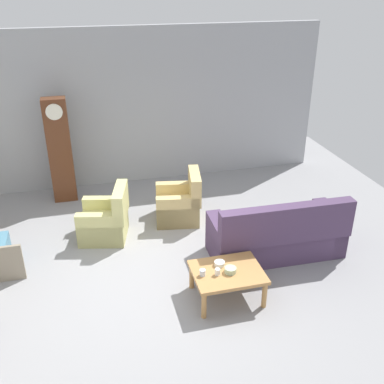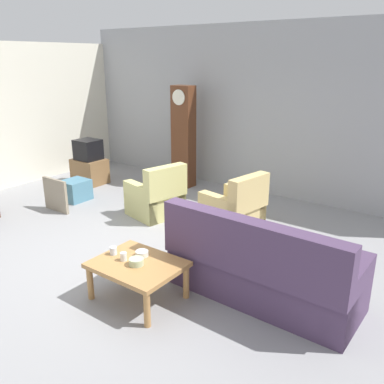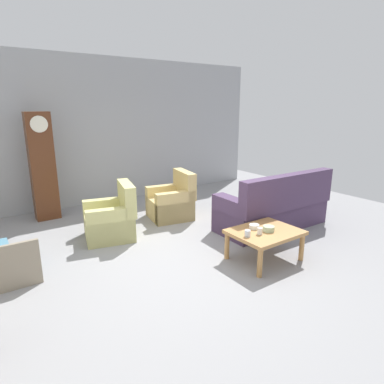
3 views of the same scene
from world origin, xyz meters
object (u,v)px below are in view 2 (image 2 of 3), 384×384
at_px(coffee_table_wood, 138,268).
at_px(cup_white_porcelain, 123,256).
at_px(bowl_white_stacked, 142,253).
at_px(armchair_olive_far, 234,211).
at_px(couch_floral, 261,270).
at_px(cup_blue_rimmed, 113,251).
at_px(grandfather_clock, 184,137).
at_px(tv_crt, 88,150).
at_px(framed_picture_leaning, 56,195).
at_px(bowl_shallow_green, 136,262).
at_px(armchair_olive_near, 157,199).
at_px(storage_box_blue, 76,190).
at_px(tv_stand_cabinet, 90,171).

relative_size(coffee_table_wood, cup_white_porcelain, 10.28).
bearing_deg(coffee_table_wood, bowl_white_stacked, 114.66).
xyz_separation_m(armchair_olive_far, cup_white_porcelain, (-0.03, -2.37, 0.18)).
height_order(couch_floral, cup_blue_rimmed, couch_floral).
bearing_deg(bowl_white_stacked, grandfather_clock, 120.72).
bearing_deg(tv_crt, bowl_white_stacked, -32.97).
relative_size(armchair_olive_far, tv_crt, 1.92).
height_order(coffee_table_wood, framed_picture_leaning, framed_picture_leaning).
bearing_deg(armchair_olive_far, bowl_shallow_green, -86.12).
bearing_deg(armchair_olive_near, bowl_shallow_green, -53.82).
bearing_deg(cup_blue_rimmed, grandfather_clock, 116.08).
distance_m(tv_crt, cup_blue_rimmed, 4.42).
bearing_deg(bowl_shallow_green, tv_crt, 145.73).
relative_size(coffee_table_wood, bowl_white_stacked, 6.56).
xyz_separation_m(couch_floral, framed_picture_leaning, (-4.16, 0.36, -0.06)).
bearing_deg(storage_box_blue, couch_floral, -12.20).
relative_size(tv_stand_cabinet, cup_blue_rimmed, 7.52).
bearing_deg(armchair_olive_far, grandfather_clock, 146.10).
bearing_deg(coffee_table_wood, storage_box_blue, 151.91).
relative_size(armchair_olive_far, cup_white_porcelain, 9.85).
distance_m(armchair_olive_far, bowl_white_stacked, 2.18).
distance_m(couch_floral, cup_white_porcelain, 1.52).
relative_size(armchair_olive_far, cup_blue_rimmed, 10.17).
height_order(cup_blue_rimmed, bowl_white_stacked, cup_blue_rimmed).
height_order(armchair_olive_near, storage_box_blue, armchair_olive_near).
bearing_deg(storage_box_blue, grandfather_clock, 60.87).
distance_m(framed_picture_leaning, storage_box_blue, 0.62).
height_order(grandfather_clock, bowl_white_stacked, grandfather_clock).
distance_m(cup_white_porcelain, bowl_shallow_green, 0.19).
distance_m(armchair_olive_near, armchair_olive_far, 1.39).
height_order(coffee_table_wood, bowl_shallow_green, bowl_shallow_green).
distance_m(armchair_olive_near, tv_stand_cabinet, 2.48).
bearing_deg(framed_picture_leaning, armchair_olive_near, 29.07).
xyz_separation_m(coffee_table_wood, bowl_shallow_green, (0.03, -0.04, 0.10)).
distance_m(tv_stand_cabinet, tv_crt, 0.47).
bearing_deg(cup_blue_rimmed, tv_stand_cabinet, 143.21).
height_order(coffee_table_wood, tv_stand_cabinet, tv_stand_cabinet).
height_order(coffee_table_wood, cup_blue_rimmed, cup_blue_rimmed).
distance_m(coffee_table_wood, grandfather_clock, 4.33).
xyz_separation_m(bowl_white_stacked, bowl_shallow_green, (0.09, -0.19, 0.01)).
distance_m(coffee_table_wood, bowl_white_stacked, 0.19).
distance_m(storage_box_blue, cup_blue_rimmed, 3.40).
height_order(grandfather_clock, cup_blue_rimmed, grandfather_clock).
bearing_deg(storage_box_blue, framed_picture_leaning, -71.39).
distance_m(tv_crt, storage_box_blue, 1.23).
relative_size(armchair_olive_near, armchair_olive_far, 1.03).
bearing_deg(grandfather_clock, cup_white_porcelain, -61.72).
relative_size(grandfather_clock, framed_picture_leaning, 3.43).
relative_size(tv_stand_cabinet, framed_picture_leaning, 1.13).
bearing_deg(bowl_shallow_green, tv_stand_cabinet, 145.73).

